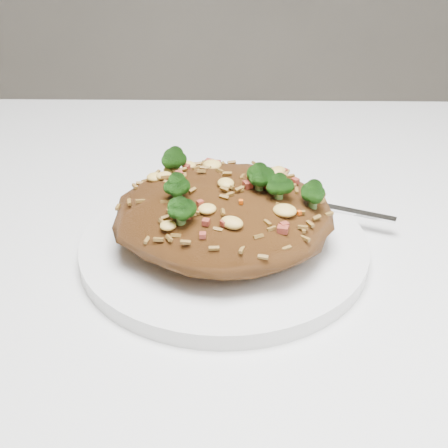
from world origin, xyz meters
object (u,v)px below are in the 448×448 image
(dining_table, at_px, (248,359))
(fried_rice, at_px, (224,207))
(plate, at_px, (224,246))
(fork, at_px, (315,204))

(dining_table, height_order, fried_rice, fried_rice)
(dining_table, xyz_separation_m, plate, (-0.02, 0.03, 0.10))
(fork, bearing_deg, fried_rice, -123.43)
(plate, distance_m, fried_rice, 0.04)
(plate, bearing_deg, fork, 34.53)
(fried_rice, distance_m, fork, 0.10)
(plate, height_order, fork, fork)
(fork, bearing_deg, plate, -123.54)
(plate, xyz_separation_m, fork, (0.08, 0.06, 0.01))
(dining_table, bearing_deg, fork, 55.83)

